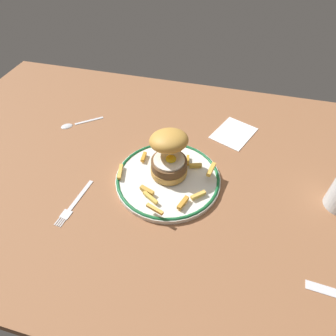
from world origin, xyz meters
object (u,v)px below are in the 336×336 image
(fork, at_px, (74,203))
(spoon, at_px, (71,124))
(burger, at_px, (169,153))
(napkin, at_px, (234,133))
(dinner_plate, at_px, (168,178))

(fork, bearing_deg, spoon, 118.84)
(fork, height_order, spoon, spoon)
(burger, distance_m, napkin, 0.26)
(dinner_plate, bearing_deg, burger, 99.63)
(spoon, distance_m, napkin, 0.50)
(dinner_plate, xyz_separation_m, burger, (-0.00, 0.03, 0.06))
(dinner_plate, height_order, burger, burger)
(dinner_plate, relative_size, fork, 1.84)
(spoon, bearing_deg, fork, -61.16)
(burger, bearing_deg, dinner_plate, -80.37)
(napkin, bearing_deg, burger, -125.61)
(fork, distance_m, napkin, 0.50)
(burger, xyz_separation_m, spoon, (-0.34, 0.12, -0.07))
(dinner_plate, xyz_separation_m, napkin, (0.14, 0.23, -0.01))
(fork, xyz_separation_m, napkin, (0.34, 0.36, 0.00))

